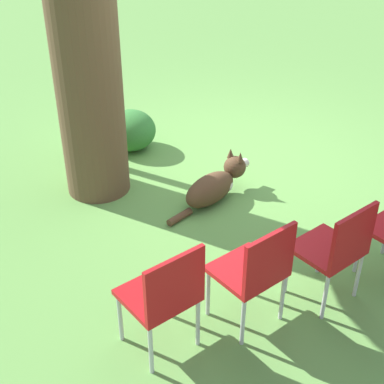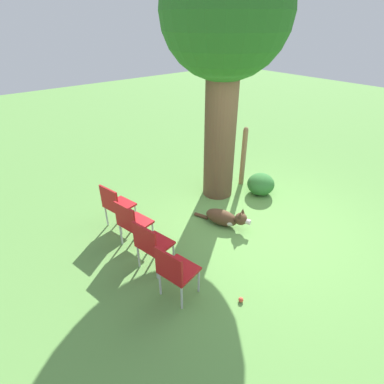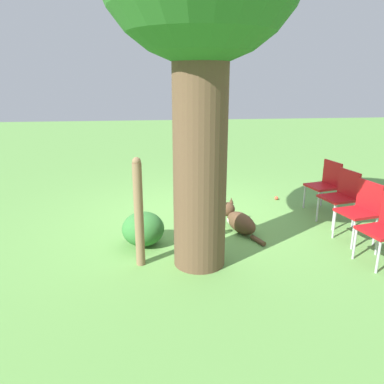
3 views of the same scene
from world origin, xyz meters
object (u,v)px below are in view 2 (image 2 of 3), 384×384
Objects in this scene: dog at (226,218)px; red_chair_0 at (175,270)px; red_chair_3 at (116,204)px; oak_tree at (225,23)px; red_chair_2 at (132,222)px; tennis_ball at (241,300)px; fence_post at (243,156)px; red_chair_1 at (151,243)px.

dog is 1.85m from red_chair_0.
red_chair_0 is 1.93m from red_chair_3.
red_chair_2 is (-2.28, -0.39, -2.72)m from oak_tree.
oak_tree reaches higher than red_chair_3.
tennis_ball is at bearing -58.68° from dog.
red_chair_0 is 1.00× the size of red_chair_2.
red_chair_3 is 12.44× the size of tennis_ball.
red_chair_2 is at bearing -130.27° from dog.
fence_post is 1.58× the size of red_chair_3.
fence_post is 1.58× the size of red_chair_2.
red_chair_1 is 0.64m from red_chair_2.
oak_tree is 66.08× the size of tennis_ball.
red_chair_2 is at bearing -173.45° from fence_post.
red_chair_0 is (-3.10, -1.63, -0.18)m from fence_post.
red_chair_0 is (-1.67, -0.72, 0.33)m from dog.
red_chair_1 is at bearing 114.01° from tennis_ball.
tennis_ball is at bearing -91.82° from red_chair_3.
oak_tree is 2.64m from fence_post.
red_chair_2 and red_chair_3 have the same top height.
red_chair_1 is at bearing -162.07° from fence_post.
tennis_ball is at bearing -87.05° from red_chair_2.
red_chair_1 is at bearing -156.18° from oak_tree.
red_chair_0 and red_chair_3 have the same top height.
tennis_ball is (0.62, -0.63, -0.46)m from red_chair_0.
red_chair_0 reaches higher than tennis_ball.
tennis_ball is (0.57, -1.27, -0.46)m from red_chair_1.
red_chair_1 is (-2.33, -1.03, -2.72)m from oak_tree.
dog is 15.63× the size of tennis_ball.
tennis_ball is (-1.77, -2.30, -3.18)m from oak_tree.
red_chair_0 and red_chair_2 have the same top height.
red_chair_3 is at bearing 173.47° from oak_tree.
dog is at bearing -9.37° from red_chair_1.
red_chair_0 is at bearing -144.94° from oak_tree.
fence_post is 3.41m from tennis_ball.
oak_tree is 5.31× the size of red_chair_3.
red_chair_0 reaches higher than dog.
fence_post reaches higher than red_chair_2.
oak_tree is at bearing 22.93° from red_chair_0.
fence_post is 3.50m from red_chair_0.
dog is at bearing -126.67° from oak_tree.
red_chair_1 is at bearing -107.79° from dog.
oak_tree is 5.31× the size of red_chair_0.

